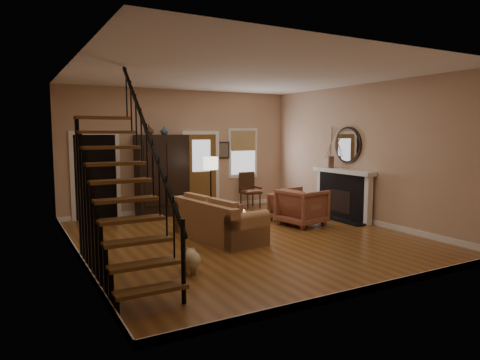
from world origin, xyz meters
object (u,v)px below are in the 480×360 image
floor_lamp (211,189)px  armchair_left (302,207)px  sofa (219,220)px  coffee_table (225,219)px  armchair_right (288,207)px  side_chair (250,190)px  armoire (162,175)px

floor_lamp → armchair_left: bearing=-40.6°
sofa → floor_lamp: bearing=61.7°
coffee_table → armchair_right: size_ratio=1.70×
armchair_left → side_chair: size_ratio=0.93×
armoire → coffee_table: size_ratio=1.62×
armchair_right → floor_lamp: 1.94m
armchair_right → side_chair: bearing=-10.8°
armoire → armchair_right: armoire is taller
floor_lamp → sofa: bearing=-109.9°
armchair_left → armoire: bearing=31.1°
floor_lamp → armoire: bearing=120.6°
armchair_right → side_chair: (0.10, 2.00, 0.16)m
sofa → armchair_left: bearing=-2.9°
armoire → coffee_table: (0.65, -2.33, -0.80)m
floor_lamp → side_chair: bearing=32.4°
armoire → armchair_right: 3.37m
coffee_table → armchair_right: (1.80, 0.13, 0.10)m
armoire → floor_lamp: bearing=-59.4°
armoire → sofa: bearing=-86.5°
sofa → coffee_table: size_ratio=1.64×
armoire → armchair_left: bearing=-48.3°
coffee_table → armchair_left: size_ratio=1.36×
side_chair → coffee_table: bearing=-131.7°
sofa → side_chair: 3.65m
coffee_table → side_chair: bearing=48.3°
coffee_table → side_chair: (1.90, 2.13, 0.26)m
armchair_left → side_chair: 2.56m
sofa → armchair_left: (2.27, 0.22, 0.04)m
armchair_left → side_chair: bearing=-12.7°
coffee_table → armchair_left: (1.81, -0.43, 0.18)m
coffee_table → armchair_right: bearing=4.1°
armoire → armchair_left: 3.74m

